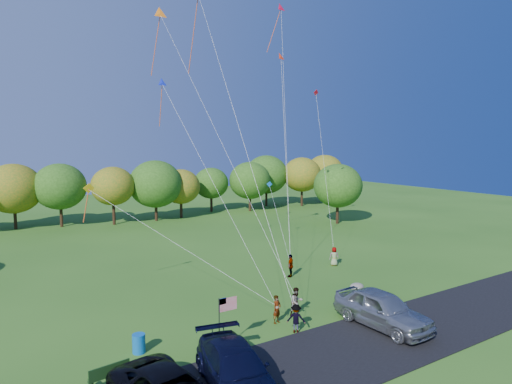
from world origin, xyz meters
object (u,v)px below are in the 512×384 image
flyer_b (297,302)px  flyer_c (296,318)px  trash_barrel (139,343)px  flyer_a (277,309)px  minivan_silver (382,309)px  flyer_d (291,266)px  park_bench (109,374)px  flyer_e (334,256)px  minivan_navy (236,369)px

flyer_b → flyer_c: 2.37m
trash_barrel → flyer_a: bearing=-5.1°
minivan_silver → flyer_d: minivan_silver is taller
trash_barrel → park_bench: bearing=-131.8°
trash_barrel → flyer_d: bearing=23.2°
minivan_silver → flyer_b: minivan_silver is taller
flyer_e → flyer_a: bearing=62.5°
flyer_c → flyer_a: bearing=-44.0°
minivan_silver → flyer_b: 4.91m
minivan_navy → flyer_c: bearing=42.0°
flyer_c → minivan_navy: bearing=71.0°
minivan_silver → flyer_e: (6.37, 10.81, -0.28)m
flyer_b → flyer_d: flyer_d is taller
flyer_b → trash_barrel: flyer_b is taller
flyer_b → flyer_a: bearing=-168.2°
minivan_silver → flyer_d: size_ratio=3.32×
flyer_d → minivan_navy: bearing=7.3°
flyer_d → flyer_c: bearing=17.0°
minivan_navy → minivan_silver: 10.14m
flyer_b → trash_barrel: size_ratio=1.82×
minivan_navy → flyer_b: (7.13, 5.10, -0.08)m
flyer_d → flyer_a: bearing=10.3°
flyer_c → flyer_e: 13.87m
flyer_e → trash_barrel: 19.81m
park_bench → flyer_e: bearing=15.6°
flyer_a → flyer_e: 13.04m
park_bench → minivan_silver: bearing=-15.4°
flyer_a → flyer_c: bearing=-103.0°
trash_barrel → flyer_e: bearing=19.0°
flyer_e → minivan_navy: bearing=65.4°
flyer_b → park_bench: flyer_b is taller
minivan_silver → flyer_d: 10.38m
park_bench → flyer_d: bearing=20.2°
flyer_a → flyer_d: (5.98, 6.60, 0.07)m
flyer_c → flyer_d: (5.85, 8.20, 0.10)m
flyer_d → trash_barrel: flyer_d is taller
park_bench → trash_barrel: 3.07m
minivan_navy → minivan_silver: minivan_silver is taller
minivan_navy → trash_barrel: bearing=124.6°
minivan_navy → park_bench: (-4.34, 3.25, -0.41)m
minivan_silver → park_bench: size_ratio=3.29×
trash_barrel → flyer_c: bearing=-16.0°
minivan_navy → flyer_c: (5.66, 3.25, -0.16)m
flyer_a → flyer_e: size_ratio=1.04×
flyer_a → flyer_c: (0.14, -1.59, -0.03)m
minivan_navy → flyer_a: (5.52, 4.85, -0.13)m
minivan_silver → flyer_a: size_ratio=3.62×
flyer_e → flyer_b: bearing=65.8°
minivan_navy → trash_barrel: 6.01m
flyer_a → trash_barrel: bearing=157.1°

